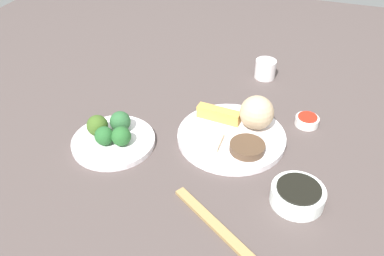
% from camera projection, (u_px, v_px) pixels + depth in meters
% --- Properties ---
extents(tabletop, '(2.20, 2.20, 0.02)m').
position_uv_depth(tabletop, '(210.00, 145.00, 0.97)').
color(tabletop, '#4A3F3D').
rests_on(tabletop, ground).
extents(main_plate, '(0.26, 0.26, 0.02)m').
position_uv_depth(main_plate, '(231.00, 137.00, 0.97)').
color(main_plate, white).
rests_on(main_plate, tabletop).
extents(rice_scoop, '(0.08, 0.08, 0.08)m').
position_uv_depth(rice_scoop, '(257.00, 113.00, 0.96)').
color(rice_scoop, tan).
rests_on(rice_scoop, main_plate).
extents(spring_roll, '(0.04, 0.11, 0.03)m').
position_uv_depth(spring_roll, '(218.00, 114.00, 1.00)').
color(spring_roll, gold).
rests_on(spring_roll, main_plate).
extents(crab_rangoon_wonton, '(0.06, 0.07, 0.01)m').
position_uv_depth(crab_rangoon_wonton, '(207.00, 140.00, 0.94)').
color(crab_rangoon_wonton, beige).
rests_on(crab_rangoon_wonton, main_plate).
extents(stir_fry_heap, '(0.08, 0.08, 0.02)m').
position_uv_depth(stir_fry_heap, '(247.00, 147.00, 0.91)').
color(stir_fry_heap, '#4B3625').
rests_on(stir_fry_heap, main_plate).
extents(broccoli_plate, '(0.20, 0.20, 0.01)m').
position_uv_depth(broccoli_plate, '(114.00, 141.00, 0.96)').
color(broccoli_plate, white).
rests_on(broccoli_plate, tabletop).
extents(broccoli_floret_0, '(0.05, 0.05, 0.05)m').
position_uv_depth(broccoli_floret_0, '(121.00, 136.00, 0.92)').
color(broccoli_floret_0, '#245B28').
rests_on(broccoli_floret_0, broccoli_plate).
extents(broccoli_floret_1, '(0.05, 0.05, 0.05)m').
position_uv_depth(broccoli_floret_1, '(104.00, 136.00, 0.93)').
color(broccoli_floret_1, '#245928').
rests_on(broccoli_floret_1, broccoli_plate).
extents(broccoli_floret_2, '(0.05, 0.05, 0.05)m').
position_uv_depth(broccoli_floret_2, '(120.00, 122.00, 0.97)').
color(broccoli_floret_2, '#2A5C31').
rests_on(broccoli_floret_2, broccoli_plate).
extents(broccoli_floret_3, '(0.05, 0.05, 0.05)m').
position_uv_depth(broccoli_floret_3, '(97.00, 125.00, 0.95)').
color(broccoli_floret_3, '#3A591E').
rests_on(broccoli_floret_3, broccoli_plate).
extents(soy_sauce_bowl, '(0.11, 0.11, 0.04)m').
position_uv_depth(soy_sauce_bowl, '(297.00, 196.00, 0.80)').
color(soy_sauce_bowl, white).
rests_on(soy_sauce_bowl, tabletop).
extents(soy_sauce_bowl_liquid, '(0.09, 0.09, 0.00)m').
position_uv_depth(soy_sauce_bowl_liquid, '(299.00, 189.00, 0.79)').
color(soy_sauce_bowl_liquid, black).
rests_on(soy_sauce_bowl_liquid, soy_sauce_bowl).
extents(sauce_ramekin_sweet_and_sour, '(0.06, 0.06, 0.02)m').
position_uv_depth(sauce_ramekin_sweet_and_sour, '(307.00, 121.00, 1.02)').
color(sauce_ramekin_sweet_and_sour, white).
rests_on(sauce_ramekin_sweet_and_sour, tabletop).
extents(sauce_ramekin_sweet_and_sour_liquid, '(0.05, 0.05, 0.00)m').
position_uv_depth(sauce_ramekin_sweet_and_sour_liquid, '(308.00, 117.00, 1.01)').
color(sauce_ramekin_sweet_and_sour_liquid, red).
rests_on(sauce_ramekin_sweet_and_sour_liquid, sauce_ramekin_sweet_and_sour).
extents(teacup, '(0.06, 0.06, 0.06)m').
position_uv_depth(teacup, '(265.00, 69.00, 1.20)').
color(teacup, white).
rests_on(teacup, tabletop).
extents(chopsticks_pair, '(0.14, 0.21, 0.01)m').
position_uv_depth(chopsticks_pair, '(216.00, 226.00, 0.76)').
color(chopsticks_pair, '#A07F4B').
rests_on(chopsticks_pair, tabletop).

